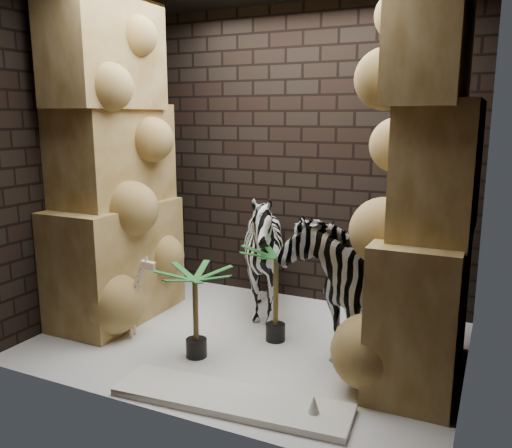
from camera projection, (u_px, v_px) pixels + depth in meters
The scene contains 13 objects.
floor at pixel (248, 341), 4.55m from camera, with size 3.50×3.50×0.00m, color silver.
wall_back at pixel (301, 157), 5.35m from camera, with size 3.50×3.50×0.00m, color black.
wall_front at pixel (156, 187), 3.13m from camera, with size 3.50×3.50×0.00m, color black.
wall_left at pixel (82, 160), 4.97m from camera, with size 3.00×3.00×0.00m, color black.
wall_right at pixel (481, 179), 3.51m from camera, with size 3.00×3.00×0.00m, color black.
rock_pillar_left at pixel (111, 162), 4.82m from camera, with size 0.68×1.30×3.00m, color tan, non-canonical shape.
rock_pillar_right at pixel (430, 177), 3.65m from camera, with size 0.58×1.25×3.00m, color tan, non-canonical shape.
zebra_right at pixel (345, 264), 4.30m from camera, with size 0.66×1.22×1.44m, color white.
zebra_left at pixel (264, 261), 4.96m from camera, with size 1.01×1.26×1.14m, color white.
giraffe_toy at pixel (120, 296), 4.57m from camera, with size 0.39×0.13×0.76m, color beige, non-canonical shape.
palm_front at pixel (276, 294), 4.47m from camera, with size 0.36×0.36×0.85m, color #146324, non-canonical shape.
palm_back at pixel (196, 313), 4.18m from camera, with size 0.36×0.36×0.75m, color #146324, non-canonical shape.
surfboard at pixel (231, 400), 3.56m from camera, with size 1.65×0.40×0.05m, color white.
Camera 1 is at (1.87, -3.81, 1.92)m, focal length 36.74 mm.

